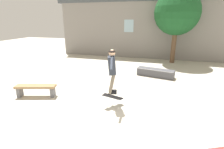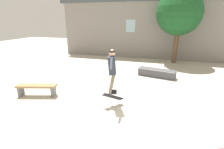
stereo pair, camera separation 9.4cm
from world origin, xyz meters
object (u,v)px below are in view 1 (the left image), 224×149
(skateboard_flipping, at_px, (113,97))
(skate_ledge, at_px, (155,73))
(tree_right, at_px, (177,13))
(skater, at_px, (112,68))
(park_bench, at_px, (36,88))

(skateboard_flipping, bearing_deg, skate_ledge, 31.09)
(tree_right, height_order, skater, tree_right)
(tree_right, bearing_deg, skater, -107.42)
(skater, bearing_deg, park_bench, 167.58)
(park_bench, distance_m, skateboard_flipping, 3.06)
(park_bench, relative_size, skateboard_flipping, 2.32)
(park_bench, relative_size, skate_ledge, 0.80)
(skate_ledge, distance_m, skater, 4.11)
(tree_right, distance_m, skateboard_flipping, 8.07)
(tree_right, height_order, skate_ledge, tree_right)
(skater, height_order, skateboard_flipping, skater)
(skate_ledge, bearing_deg, skateboard_flipping, -96.09)
(skate_ledge, xyz_separation_m, skater, (-1.29, -3.72, 1.16))
(park_bench, height_order, skater, skater)
(tree_right, relative_size, skate_ledge, 2.42)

